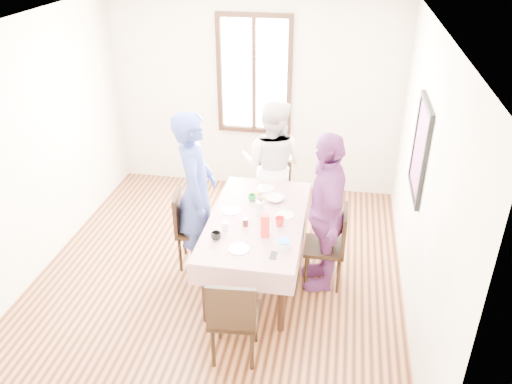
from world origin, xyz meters
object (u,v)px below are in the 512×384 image
(person_far, at_px, (273,166))
(dining_table, at_px, (257,249))
(chair_right, at_px, (324,246))
(chair_near, at_px, (235,315))
(person_right, at_px, (325,212))
(person_left, at_px, (195,192))
(chair_far, at_px, (272,192))
(chair_left, at_px, (196,229))

(person_far, bearing_deg, dining_table, 100.48)
(chair_right, height_order, chair_near, same)
(chair_near, height_order, person_far, person_far)
(chair_right, xyz_separation_m, person_right, (-0.02, 0.00, 0.42))
(dining_table, xyz_separation_m, person_right, (0.70, 0.05, 0.50))
(chair_right, distance_m, chair_near, 1.40)
(dining_table, bearing_deg, person_right, 4.26)
(chair_right, bearing_deg, person_far, 33.72)
(chair_near, bearing_deg, chair_right, 54.74)
(person_left, height_order, person_right, person_left)
(dining_table, relative_size, person_right, 0.95)
(chair_far, bearing_deg, chair_left, 54.03)
(chair_left, bearing_deg, chair_right, 77.09)
(dining_table, relative_size, chair_right, 1.83)
(chair_near, relative_size, person_left, 0.50)
(chair_near, bearing_deg, chair_far, 85.68)
(chair_right, height_order, person_far, person_far)
(person_right, bearing_deg, chair_right, 80.54)
(chair_right, height_order, chair_far, same)
(chair_left, xyz_separation_m, person_right, (1.42, -0.10, 0.42))
(chair_left, height_order, person_far, person_far)
(chair_near, xyz_separation_m, person_far, (0.00, 2.27, 0.38))
(chair_near, relative_size, person_far, 0.54)
(chair_left, distance_m, chair_near, 1.49)
(dining_table, distance_m, person_right, 0.86)
(person_left, distance_m, person_far, 1.20)
(person_left, bearing_deg, chair_near, -163.64)
(chair_left, height_order, chair_right, same)
(chair_left, xyz_separation_m, person_far, (0.72, 0.97, 0.38))
(chair_left, height_order, person_left, person_left)
(dining_table, height_order, chair_near, chair_near)
(chair_left, height_order, person_right, person_right)
(chair_right, bearing_deg, chair_far, 33.21)
(chair_left, bearing_deg, person_left, 81.24)
(dining_table, height_order, person_right, person_right)
(dining_table, relative_size, chair_far, 1.83)
(chair_far, bearing_deg, person_left, 54.76)
(chair_left, height_order, chair_near, same)
(chair_far, bearing_deg, chair_near, 89.99)
(chair_near, height_order, person_right, person_right)
(person_far, bearing_deg, chair_far, -79.52)
(chair_right, bearing_deg, dining_table, 94.08)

